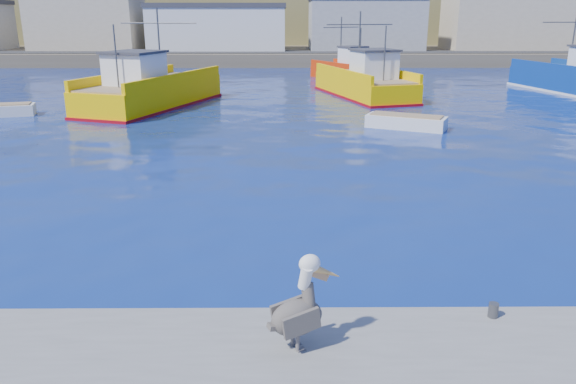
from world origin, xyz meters
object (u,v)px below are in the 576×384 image
object	(u,v)px
trawler_yellow_a	(150,91)
pelican	(299,309)
skiff_mid	(406,123)
trawler_yellow_b	(365,83)
boat_orange	(347,69)

from	to	relation	value
trawler_yellow_a	pelican	world-z (taller)	trawler_yellow_a
trawler_yellow_a	skiff_mid	bearing A→B (deg)	-25.87
trawler_yellow_b	skiff_mid	distance (m)	13.09
boat_orange	skiff_mid	xyz separation A→B (m)	(0.70, -25.52, -0.71)
pelican	boat_orange	bearing A→B (deg)	82.87
skiff_mid	boat_orange	bearing A→B (deg)	91.58
skiff_mid	pelican	xyz separation A→B (m)	(-6.77, -23.02, 0.95)
boat_orange	trawler_yellow_a	bearing A→B (deg)	-131.92
skiff_mid	pelican	distance (m)	24.02
trawler_yellow_a	trawler_yellow_b	size ratio (longest dim) A/B	1.11
boat_orange	pelican	world-z (taller)	boat_orange
trawler_yellow_b	trawler_yellow_a	bearing A→B (deg)	-162.29
trawler_yellow_a	boat_orange	world-z (taller)	trawler_yellow_a
boat_orange	trawler_yellow_b	bearing A→B (deg)	-89.35
trawler_yellow_a	trawler_yellow_b	distance (m)	16.69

